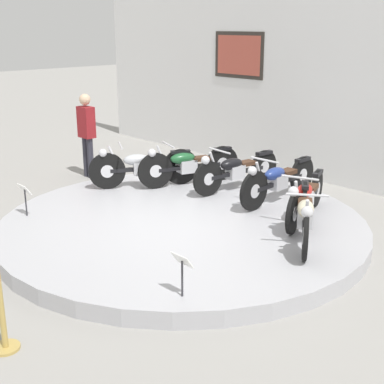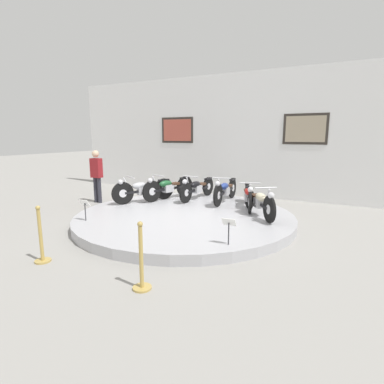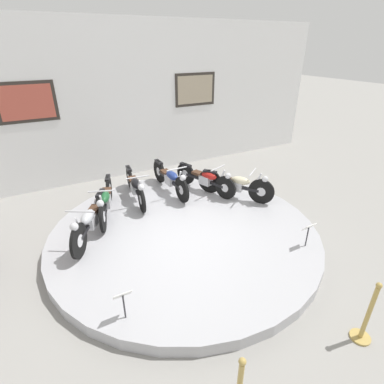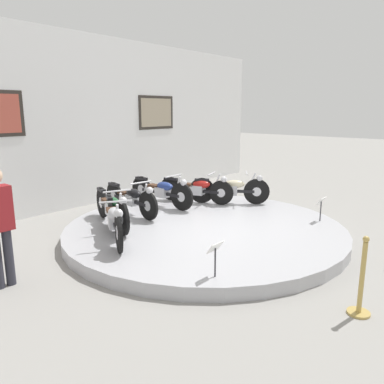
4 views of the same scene
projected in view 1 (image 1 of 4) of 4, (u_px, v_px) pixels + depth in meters
ground_plane at (183, 232)px, 8.27m from camera, size 60.00×60.00×0.00m
display_platform at (183, 225)px, 8.24m from camera, size 5.59×5.59×0.22m
back_wall at (336, 72)px, 10.26m from camera, size 14.00×0.22×4.41m
motorcycle_silver at (142, 166)px, 9.72m from camera, size 1.07×1.76×0.81m
motorcycle_green at (188, 164)px, 9.85m from camera, size 0.76×1.91×0.81m
motorcycle_black at (235, 169)px, 9.55m from camera, size 0.54×1.96×0.79m
motorcycle_blue at (278, 179)px, 8.90m from camera, size 0.54×2.00×0.80m
motorcycle_red at (305, 196)px, 8.06m from camera, size 0.76×1.86×0.78m
motorcycle_cream at (305, 214)px, 7.28m from camera, size 1.20×1.64×0.79m
info_placard_front_left at (25, 193)px, 8.23m from camera, size 0.26×0.11×0.51m
info_placard_front_centre at (182, 266)px, 5.76m from camera, size 0.26×0.11×0.51m
visitor_standing at (87, 130)px, 10.97m from camera, size 0.36×0.23×1.74m
stanchion_post_right_of_entry at (2, 318)px, 5.19m from camera, size 0.28×0.28×1.02m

